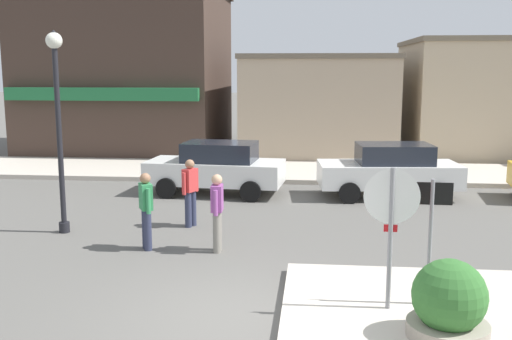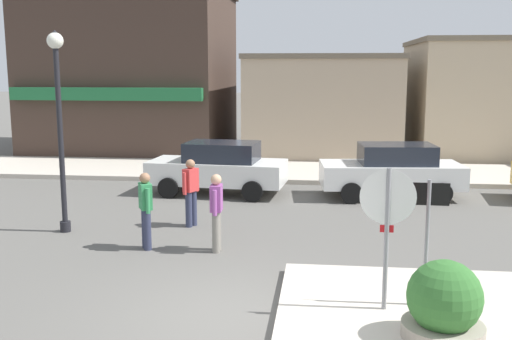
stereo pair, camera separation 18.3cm
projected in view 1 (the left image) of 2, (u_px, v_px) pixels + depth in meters
name	position (u px, v px, depth m)	size (l,w,h in m)	color
ground_plane	(242.00, 319.00, 9.01)	(160.00, 160.00, 0.00)	#5B5954
sidewalk_corner	(507.00, 330.00, 8.43)	(6.40, 4.80, 0.15)	beige
kerb_far	(285.00, 171.00, 21.29)	(80.00, 4.00, 0.15)	beige
stop_sign	(391.00, 220.00, 8.81)	(0.82, 0.08, 2.30)	gray
one_way_sign	(431.00, 229.00, 9.00)	(0.60, 0.06, 2.10)	gray
planter	(449.00, 308.00, 8.01)	(1.10, 1.10, 1.23)	gray
lamp_post	(57.00, 103.00, 13.22)	(0.36, 0.36, 4.54)	black
parked_car_nearest	(216.00, 167.00, 17.73)	(4.13, 2.14, 1.56)	white
parked_car_second	(390.00, 170.00, 17.32)	(4.14, 2.16, 1.56)	white
pedestrian_crossing_near	(217.00, 210.00, 12.16)	(0.23, 0.55, 1.61)	gray
pedestrian_crossing_far	(146.00, 209.00, 12.31)	(0.37, 0.53, 1.61)	#2D334C
pedestrian_kerb_side	(190.00, 191.00, 14.09)	(0.35, 0.53, 1.61)	#2D334C
building_corner_shop	(130.00, 70.00, 26.99)	(8.41, 7.87, 7.20)	#3D2D26
building_storefront_left_near	(318.00, 104.00, 26.36)	(6.36, 7.51, 4.26)	tan
building_storefront_left_mid	(485.00, 97.00, 25.95)	(6.70, 7.34, 4.91)	tan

